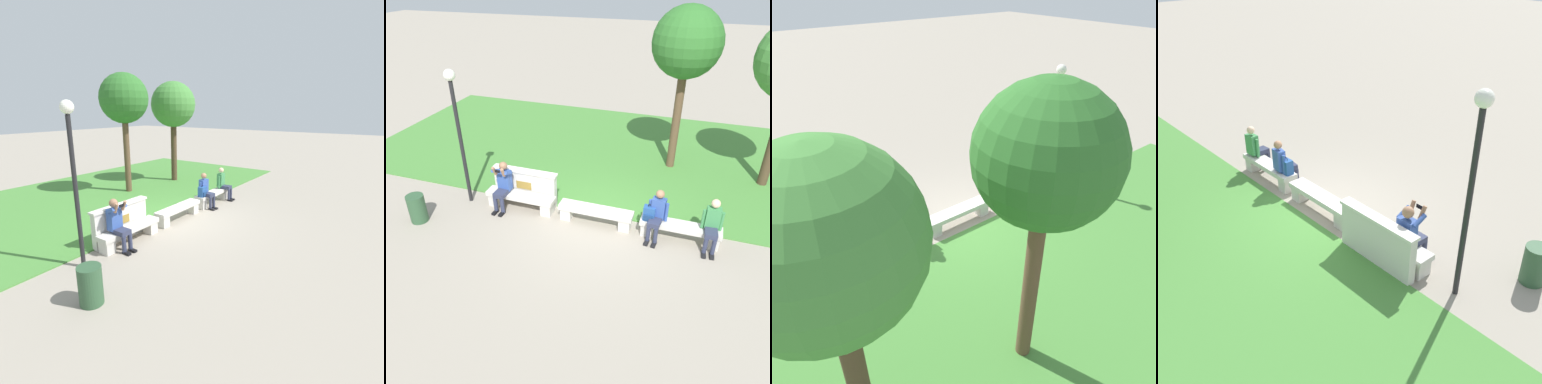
% 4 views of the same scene
% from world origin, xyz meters
% --- Properties ---
extents(ground_plane, '(80.00, 80.00, 0.00)m').
position_xyz_m(ground_plane, '(0.00, 0.00, 0.00)').
color(ground_plane, gray).
extents(grass_strip, '(18.12, 8.00, 0.03)m').
position_xyz_m(grass_strip, '(0.00, 4.38, 0.01)').
color(grass_strip, '#478438').
rests_on(grass_strip, ground).
extents(bench_main, '(1.91, 0.40, 0.45)m').
position_xyz_m(bench_main, '(-2.11, 0.00, 0.30)').
color(bench_main, beige).
rests_on(bench_main, ground).
extents(bench_near, '(1.91, 0.40, 0.45)m').
position_xyz_m(bench_near, '(0.00, 0.00, 0.30)').
color(bench_near, beige).
rests_on(bench_near, ground).
extents(bench_mid, '(1.91, 0.40, 0.45)m').
position_xyz_m(bench_mid, '(2.11, 0.00, 0.30)').
color(bench_mid, beige).
rests_on(bench_mid, ground).
extents(backrest_wall_with_plaque, '(1.84, 0.24, 1.01)m').
position_xyz_m(backrest_wall_with_plaque, '(-2.11, 0.34, 0.52)').
color(backrest_wall_with_plaque, beige).
rests_on(backrest_wall_with_plaque, ground).
extents(person_photographer, '(0.47, 0.72, 1.32)m').
position_xyz_m(person_photographer, '(-2.56, -0.08, 0.74)').
color(person_photographer, black).
rests_on(person_photographer, ground).
extents(person_distant, '(0.48, 0.70, 1.26)m').
position_xyz_m(person_distant, '(1.53, -0.07, 0.67)').
color(person_distant, black).
rests_on(person_distant, ground).
extents(person_companion, '(0.48, 0.69, 1.26)m').
position_xyz_m(person_companion, '(2.78, -0.07, 0.67)').
color(person_companion, black).
rests_on(person_companion, ground).
extents(backpack, '(0.28, 0.24, 0.43)m').
position_xyz_m(backpack, '(1.34, -0.04, 0.63)').
color(backpack, '#234C8C').
rests_on(backpack, bench_mid).
extents(tree_left_background, '(1.97, 1.97, 4.85)m').
position_xyz_m(tree_left_background, '(1.43, 3.82, 3.80)').
color(tree_left_background, brown).
rests_on(tree_left_background, ground).
extents(trash_bin, '(0.44, 0.44, 0.75)m').
position_xyz_m(trash_bin, '(-4.36, -1.36, 0.38)').
color(trash_bin, '#2D5133').
rests_on(trash_bin, ground).
extents(lamp_post, '(0.28, 0.28, 3.64)m').
position_xyz_m(lamp_post, '(-3.63, -0.10, 2.40)').
color(lamp_post, black).
rests_on(lamp_post, ground).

